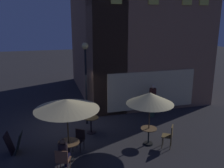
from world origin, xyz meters
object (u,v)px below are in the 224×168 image
Objects in this scene: street_lamp_near_corner at (86,69)px; patio_umbrella_1 at (67,105)px; cafe_chair_1 at (79,138)px; cafe_chair_2 at (63,159)px; menu_sandwich_board at (14,143)px; cafe_table_2 at (91,122)px; cafe_table_0 at (149,133)px; patron_seated_0 at (64,152)px; cafe_table_1 at (69,146)px; cafe_chair_0 at (169,134)px; patron_standing_1 at (152,101)px; patio_umbrella_0 at (150,98)px.

street_lamp_near_corner reaches higher than patio_umbrella_1.
cafe_chair_1 is 0.96× the size of cafe_chair_2.
patio_umbrella_1 is 2.69× the size of cafe_chair_2.
menu_sandwich_board reaches higher than cafe_table_2.
cafe_table_0 is 0.59× the size of patron_seated_0.
cafe_table_1 is 1.62m from patio_umbrella_1.
cafe_table_2 is at bearing 58.99° from cafe_table_1.
cafe_chair_0 is at bearing -49.16° from street_lamp_near_corner.
cafe_chair_0 is 1.09× the size of cafe_chair_2.
cafe_chair_2 is 6.29m from patron_standing_1.
cafe_table_2 is 3.53m from cafe_chair_0.
cafe_table_2 is at bearing 141.15° from patio_umbrella_0.
patio_umbrella_0 is at bearing -105.97° from patron_standing_1.
cafe_chair_2 reaches higher than cafe_chair_1.
cafe_chair_0 reaches higher than cafe_chair_2.
cafe_table_1 is 5.63m from patron_standing_1.
patron_seated_0 is (-3.54, -0.92, 0.19)m from cafe_table_0.
menu_sandwich_board is 6.13m from cafe_chair_0.
cafe_chair_1 is at bearing 53.73° from patio_umbrella_1.
patron_seated_0 is at bearing 6.63° from cafe_chair_1.
cafe_table_1 is 0.94× the size of cafe_chair_1.
cafe_chair_2 reaches higher than cafe_table_1.
cafe_table_1 is at bearing 0.00° from patron_seated_0.
street_lamp_near_corner is at bearing -0.14° from cafe_chair_2.
cafe_table_0 is 0.85× the size of cafe_chair_1.
patio_umbrella_1 reaches higher than patio_umbrella_0.
cafe_chair_2 is (1.71, -1.80, 0.10)m from menu_sandwich_board.
patio_umbrella_0 reaches higher than cafe_chair_2.
patron_seated_0 is at bearing -165.41° from patio_umbrella_0.
cafe_chair_1 is 1.58m from cafe_chair_2.
menu_sandwich_board is at bearing -152.38° from patron_standing_1.
patio_umbrella_0 is (2.10, -2.75, -0.75)m from street_lamp_near_corner.
street_lamp_near_corner is 4.56× the size of cafe_chair_2.
patio_umbrella_1 is 1.83m from cafe_chair_2.
cafe_table_0 is at bearing 0.00° from cafe_chair_0.
street_lamp_near_corner is 4.81× the size of menu_sandwich_board.
cafe_chair_0 reaches higher than cafe_chair_1.
cafe_chair_0 is 1.14× the size of cafe_chair_1.
menu_sandwich_board is 0.37× the size of patio_umbrella_0.
patio_umbrella_1 reaches higher than patron_standing_1.
cafe_table_2 is (1.21, 2.01, -0.01)m from cafe_table_1.
patron_standing_1 reaches higher than cafe_table_0.
cafe_chair_2 is (-4.29, -0.58, -0.06)m from cafe_chair_0.
street_lamp_near_corner is at bearing -0.14° from patron_seated_0.
street_lamp_near_corner is at bearing 68.51° from patio_umbrella_1.
cafe_table_1 is 0.65× the size of patron_seated_0.
patron_standing_1 is at bearing 33.20° from cafe_table_1.
cafe_chair_0 is (0.69, -0.48, -1.43)m from patio_umbrella_0.
menu_sandwich_board is 5.59m from patio_umbrella_0.
patio_umbrella_0 reaches higher than menu_sandwich_board.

